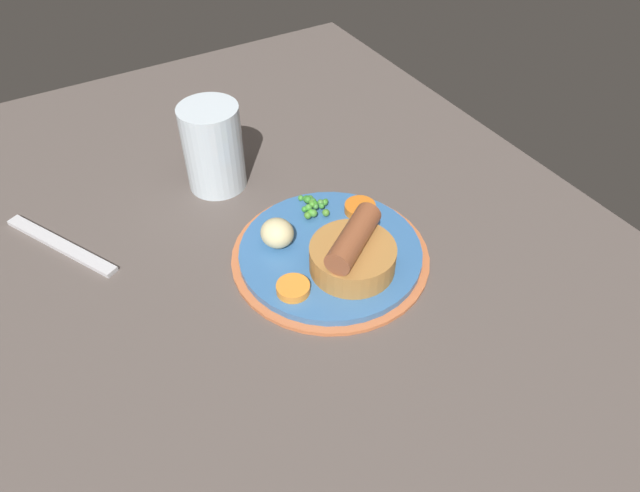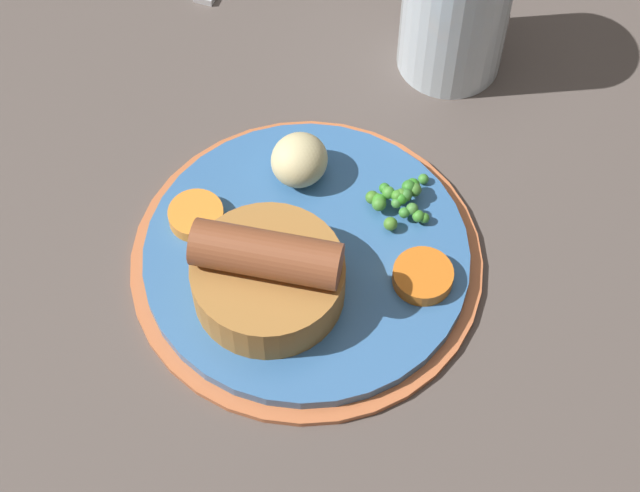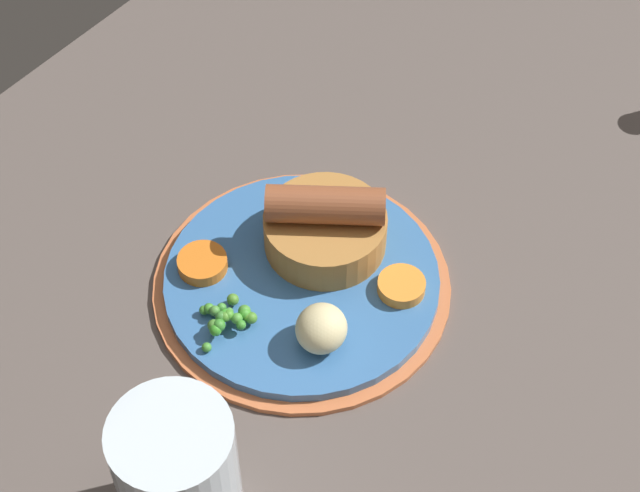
{
  "view_description": "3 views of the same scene",
  "coord_description": "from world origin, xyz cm",
  "px_view_note": "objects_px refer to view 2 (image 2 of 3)",
  "views": [
    {
      "loc": [
        -45.21,
        21.97,
        51.71
      ],
      "look_at": [
        -4.21,
        -2.19,
        5.84
      ],
      "focal_mm": 32.0,
      "sensor_mm": 36.0,
      "label": 1
    },
    {
      "loc": [
        -29.25,
        -31.64,
        64.79
      ],
      "look_at": [
        -3.85,
        -4.91,
        6.31
      ],
      "focal_mm": 60.0,
      "sensor_mm": 36.0,
      "label": 2
    },
    {
      "loc": [
        36.17,
        28.35,
        71.28
      ],
      "look_at": [
        -5.81,
        -3.3,
        6.78
      ],
      "focal_mm": 60.0,
      "sensor_mm": 36.0,
      "label": 3
    }
  ],
  "objects_px": {
    "sausage_pudding": "(268,274)",
    "dinner_plate": "(307,259)",
    "drinking_glass": "(456,4)",
    "carrot_slice_1": "(426,274)",
    "pea_pile": "(399,198)",
    "carrot_slice_0": "(196,216)",
    "potato_chunk_0": "(297,161)"
  },
  "relations": [
    {
      "from": "dinner_plate",
      "to": "pea_pile",
      "type": "distance_m",
      "value": 0.07
    },
    {
      "from": "carrot_slice_0",
      "to": "drinking_glass",
      "type": "bearing_deg",
      "value": -2.84
    },
    {
      "from": "sausage_pudding",
      "to": "carrot_slice_0",
      "type": "bearing_deg",
      "value": 143.77
    },
    {
      "from": "carrot_slice_1",
      "to": "pea_pile",
      "type": "bearing_deg",
      "value": 62.0
    },
    {
      "from": "carrot_slice_0",
      "to": "drinking_glass",
      "type": "xyz_separation_m",
      "value": [
        0.24,
        -0.01,
        0.04
      ]
    },
    {
      "from": "dinner_plate",
      "to": "carrot_slice_1",
      "type": "xyz_separation_m",
      "value": [
        0.04,
        -0.07,
        0.01
      ]
    },
    {
      "from": "sausage_pudding",
      "to": "dinner_plate",
      "type": "bearing_deg",
      "value": 63.83
    },
    {
      "from": "potato_chunk_0",
      "to": "carrot_slice_0",
      "type": "bearing_deg",
      "value": 164.52
    },
    {
      "from": "pea_pile",
      "to": "potato_chunk_0",
      "type": "bearing_deg",
      "value": 116.06
    },
    {
      "from": "pea_pile",
      "to": "carrot_slice_0",
      "type": "distance_m",
      "value": 0.14
    },
    {
      "from": "drinking_glass",
      "to": "carrot_slice_0",
      "type": "bearing_deg",
      "value": 177.16
    },
    {
      "from": "sausage_pudding",
      "to": "carrot_slice_1",
      "type": "xyz_separation_m",
      "value": [
        0.08,
        -0.06,
        -0.02
      ]
    },
    {
      "from": "carrot_slice_1",
      "to": "drinking_glass",
      "type": "height_order",
      "value": "drinking_glass"
    },
    {
      "from": "dinner_plate",
      "to": "sausage_pudding",
      "type": "distance_m",
      "value": 0.05
    },
    {
      "from": "potato_chunk_0",
      "to": "pea_pile",
      "type": "bearing_deg",
      "value": -63.94
    },
    {
      "from": "dinner_plate",
      "to": "drinking_glass",
      "type": "height_order",
      "value": "drinking_glass"
    },
    {
      "from": "dinner_plate",
      "to": "carrot_slice_0",
      "type": "distance_m",
      "value": 0.08
    },
    {
      "from": "carrot_slice_1",
      "to": "drinking_glass",
      "type": "bearing_deg",
      "value": 38.23
    },
    {
      "from": "carrot_slice_1",
      "to": "drinking_glass",
      "type": "distance_m",
      "value": 0.21
    },
    {
      "from": "sausage_pudding",
      "to": "pea_pile",
      "type": "height_order",
      "value": "sausage_pudding"
    },
    {
      "from": "carrot_slice_0",
      "to": "drinking_glass",
      "type": "distance_m",
      "value": 0.24
    },
    {
      "from": "dinner_plate",
      "to": "pea_pile",
      "type": "height_order",
      "value": "pea_pile"
    },
    {
      "from": "dinner_plate",
      "to": "carrot_slice_1",
      "type": "distance_m",
      "value": 0.08
    },
    {
      "from": "dinner_plate",
      "to": "pea_pile",
      "type": "bearing_deg",
      "value": -13.14
    },
    {
      "from": "carrot_slice_0",
      "to": "dinner_plate",
      "type": "bearing_deg",
      "value": -62.64
    },
    {
      "from": "potato_chunk_0",
      "to": "drinking_glass",
      "type": "height_order",
      "value": "drinking_glass"
    },
    {
      "from": "potato_chunk_0",
      "to": "sausage_pudding",
      "type": "bearing_deg",
      "value": -144.24
    },
    {
      "from": "carrot_slice_0",
      "to": "drinking_glass",
      "type": "height_order",
      "value": "drinking_glass"
    },
    {
      "from": "sausage_pudding",
      "to": "carrot_slice_0",
      "type": "relative_size",
      "value": 2.62
    },
    {
      "from": "dinner_plate",
      "to": "drinking_glass",
      "type": "bearing_deg",
      "value": 15.98
    },
    {
      "from": "dinner_plate",
      "to": "potato_chunk_0",
      "type": "height_order",
      "value": "potato_chunk_0"
    },
    {
      "from": "dinner_plate",
      "to": "carrot_slice_1",
      "type": "height_order",
      "value": "carrot_slice_1"
    }
  ]
}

